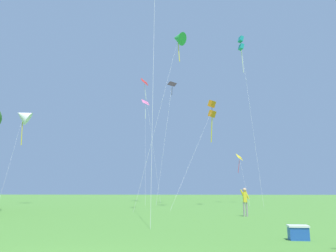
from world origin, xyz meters
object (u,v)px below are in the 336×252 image
object	(u,v)px
picnic_cooler	(298,232)
person_with_spool	(245,199)
kite_pink_low	(145,108)
kite_yellow_diamond	(239,161)
kite_green_small	(178,38)
kite_white_distant	(23,116)
kite_black_large	(171,90)
kite_red_high	(145,88)
kite_orange_box	(212,110)
kite_teal_box	(241,45)

from	to	relation	value
picnic_cooler	person_with_spool	bearing A→B (deg)	92.86
kite_pink_low	person_with_spool	bearing A→B (deg)	-66.96
kite_yellow_diamond	kite_green_small	distance (m)	21.23
kite_pink_low	kite_white_distant	bearing A→B (deg)	-144.62
kite_yellow_diamond	kite_white_distant	distance (m)	30.04
kite_black_large	picnic_cooler	world-z (taller)	kite_black_large
kite_red_high	kite_pink_low	distance (m)	3.63
kite_pink_low	kite_orange_box	bearing A→B (deg)	-48.31
kite_pink_low	picnic_cooler	xyz separation A→B (m)	(12.15, -37.25, -14.09)
kite_orange_box	kite_teal_box	bearing A→B (deg)	50.91
kite_red_high	kite_teal_box	world-z (taller)	kite_teal_box
kite_black_large	person_with_spool	world-z (taller)	kite_black_large
kite_yellow_diamond	kite_red_high	xyz separation A→B (m)	(-14.24, 1.38, 11.95)
kite_orange_box	kite_black_large	bearing A→B (deg)	138.93
kite_red_high	picnic_cooler	xyz separation A→B (m)	(12.40, -38.10, -17.60)
kite_teal_box	person_with_spool	distance (m)	29.51
kite_yellow_diamond	kite_teal_box	bearing A→B (deg)	-85.99
kite_pink_low	person_with_spool	world-z (taller)	kite_pink_low
kite_yellow_diamond	picnic_cooler	world-z (taller)	kite_yellow_diamond
kite_pink_low	kite_orange_box	size ratio (longest dim) A/B	1.33
kite_teal_box	kite_orange_box	distance (m)	12.46
kite_yellow_diamond	kite_orange_box	xyz separation A→B (m)	(-3.90, -10.79, 4.87)
kite_black_large	kite_green_small	distance (m)	10.72
kite_black_large	kite_white_distant	distance (m)	19.54
kite_yellow_diamond	kite_red_high	size ratio (longest dim) A/B	0.64
kite_teal_box	kite_green_small	xyz separation A→B (m)	(-7.64, -11.04, -4.16)
kite_red_high	kite_green_small	size ratio (longest dim) A/B	1.10
kite_pink_low	picnic_cooler	distance (m)	41.64
kite_yellow_diamond	kite_green_small	bearing A→B (deg)	-113.67
kite_yellow_diamond	kite_black_large	bearing A→B (deg)	-145.66
kite_green_small	person_with_spool	bearing A→B (deg)	-64.51
kite_orange_box	person_with_spool	xyz separation A→B (m)	(1.57, -16.08, -9.74)
kite_orange_box	kite_pink_low	bearing A→B (deg)	131.69
kite_white_distant	kite_pink_low	size ratio (longest dim) A/B	0.77
kite_green_small	picnic_cooler	size ratio (longest dim) A/B	29.82
kite_teal_box	picnic_cooler	distance (m)	37.66
kite_black_large	kite_green_small	bearing A→B (deg)	-79.70
kite_green_small	kite_white_distant	distance (m)	22.76
kite_teal_box	kite_yellow_diamond	bearing A→B (deg)	94.01
kite_yellow_diamond	kite_white_distant	world-z (taller)	kite_white_distant
kite_white_distant	picnic_cooler	bearing A→B (deg)	-46.15
kite_orange_box	kite_red_high	bearing A→B (deg)	130.34
kite_black_large	kite_teal_box	distance (m)	11.49
kite_yellow_diamond	kite_black_large	world-z (taller)	kite_black_large
kite_black_large	kite_orange_box	size ratio (longest dim) A/B	1.37
kite_black_large	kite_green_small	xyz separation A→B (m)	(1.87, -10.32, 2.23)
kite_yellow_diamond	kite_white_distant	xyz separation A→B (m)	(-28.04, -9.45, 5.20)
kite_white_distant	picnic_cooler	distance (m)	39.34
picnic_cooler	kite_pink_low	bearing A→B (deg)	108.06
kite_green_small	kite_white_distant	size ratio (longest dim) A/B	1.46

